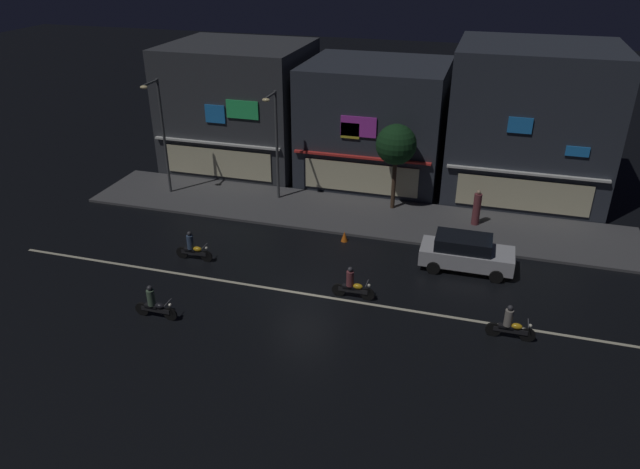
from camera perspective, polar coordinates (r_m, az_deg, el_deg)
name	(u,v)px	position (r m, az deg, el deg)	size (l,w,h in m)	color
ground_plane	(304,294)	(26.28, -1.51, -5.74)	(140.00, 140.00, 0.00)	black
lane_divider_stripe	(304,294)	(26.27, -1.51, -5.73)	(29.12, 0.16, 0.01)	beige
sidewalk_far	(350,214)	(33.46, 2.91, 1.99)	(30.66, 5.07, 0.14)	#4C4C4F
storefront_left_block	(240,106)	(40.66, -7.72, 12.22)	(8.85, 7.90, 7.95)	#383A3F
storefront_center_block	(375,122)	(37.96, 5.31, 10.75)	(8.57, 7.65, 7.29)	#2D333D
storefront_right_block	(530,121)	(37.41, 19.58, 10.24)	(8.97, 8.06, 8.74)	#2D333D
streetlamp_west	(161,128)	(35.83, -15.09, 9.88)	(0.44, 1.64, 6.85)	#47494C
streetlamp_mid	(275,137)	(33.91, -4.35, 9.36)	(0.44, 1.64, 6.39)	#47494C
pedestrian_on_sidewalk	(477,209)	(32.81, 14.87, 2.43)	(0.41, 0.41, 1.98)	brown
street_tree	(396,145)	(32.92, 7.35, 8.55)	(2.24, 2.24, 4.91)	#473323
parked_car_near_kerb	(466,252)	(28.57, 13.87, -1.68)	(4.30, 1.98, 1.67)	silver
motorcycle_lead	(352,285)	(25.72, 3.11, -4.90)	(1.90, 0.60, 1.52)	black
motorcycle_following	(193,248)	(29.26, -12.18, -1.29)	(1.90, 0.60, 1.52)	black
motorcycle_opposite_lane	(510,325)	(24.42, 17.85, -8.30)	(1.90, 0.60, 1.52)	black
motorcycle_trailing_far	(154,304)	(25.37, -15.71, -6.51)	(1.90, 0.60, 1.52)	black
traffic_cone	(344,236)	(30.51, 2.37, -0.18)	(0.36, 0.36, 0.55)	orange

